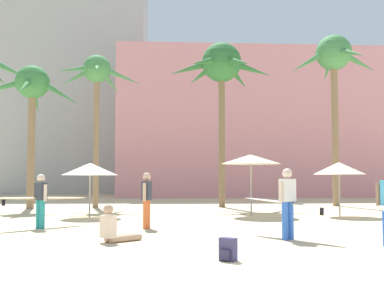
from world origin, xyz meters
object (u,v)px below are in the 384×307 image
object	(u,v)px
cafe_umbrella_1	(339,168)
cafe_umbrella_4	(90,169)
palm_tree_far_right	(32,92)
backpack	(228,250)
person_near_left	(115,229)
palm_tree_right	(334,63)
palm_tree_far_left	(97,80)
palm_tree_center	(221,68)
person_mid_center	(147,198)
beach_towel	(270,259)
person_mid_right	(287,201)
person_near_right	(42,198)
cafe_umbrella_2	(251,159)

from	to	relation	value
cafe_umbrella_1	cafe_umbrella_4	distance (m)	9.90
palm_tree_far_right	cafe_umbrella_1	world-z (taller)	palm_tree_far_right
backpack	person_near_left	distance (m)	3.45
palm_tree_right	backpack	size ratio (longest dim) A/B	22.58
palm_tree_far_left	palm_tree_center	size ratio (longest dim) A/B	0.91
palm_tree_right	palm_tree_far_left	bearing A→B (deg)	-177.34
palm_tree_right	person_near_left	size ratio (longest dim) A/B	9.63
palm_tree_far_left	cafe_umbrella_1	distance (m)	13.02
palm_tree_far_right	palm_tree_far_left	bearing A→B (deg)	11.85
palm_tree_far_left	cafe_umbrella_4	size ratio (longest dim) A/B	3.65
palm_tree_center	person_mid_center	bearing A→B (deg)	-109.54
cafe_umbrella_4	person_mid_center	xyz separation A→B (m)	(2.39, -4.06, -0.95)
cafe_umbrella_4	beach_towel	xyz separation A→B (m)	(4.93, -9.25, -1.86)
palm_tree_center	beach_towel	world-z (taller)	palm_tree_center
palm_tree_far_right	backpack	bearing A→B (deg)	-61.29
cafe_umbrella_4	palm_tree_far_right	bearing A→B (deg)	126.84
beach_towel	person_near_left	bearing A→B (deg)	143.13
cafe_umbrella_4	person_mid_right	xyz separation A→B (m)	(5.98, -6.60, -0.92)
palm_tree_center	person_near_left	distance (m)	15.06
beach_towel	person_near_right	bearing A→B (deg)	135.97
person_mid_center	person_near_left	xyz separation A→B (m)	(-0.62, -2.83, -0.61)
palm_tree_center	palm_tree_right	size ratio (longest dim) A/B	0.92
palm_tree_far_right	palm_tree_right	bearing A→B (deg)	4.47
cafe_umbrella_4	backpack	xyz separation A→B (m)	(4.12, -9.41, -1.67)
cafe_umbrella_1	person_near_right	size ratio (longest dim) A/B	0.87
beach_towel	person_mid_right	bearing A→B (deg)	68.37
palm_tree_far_right	person_near_left	xyz separation A→B (m)	(5.61, -12.01, -5.58)
palm_tree_far_left	backpack	world-z (taller)	palm_tree_far_left
cafe_umbrella_2	cafe_umbrella_4	xyz separation A→B (m)	(-6.38, -0.23, -0.41)
beach_towel	person_near_left	size ratio (longest dim) A/B	1.52
palm_tree_far_right	backpack	size ratio (longest dim) A/B	17.21
palm_tree_far_left	beach_towel	size ratio (longest dim) A/B	5.33
palm_tree_right	palm_tree_far_right	world-z (taller)	palm_tree_right
cafe_umbrella_2	beach_towel	size ratio (longest dim) A/B	1.65
palm_tree_far_left	cafe_umbrella_4	xyz separation A→B (m)	(0.70, -5.78, -4.83)
cafe_umbrella_1	person_mid_right	size ratio (longest dim) A/B	0.90
palm_tree_far_right	person_near_right	size ratio (longest dim) A/B	2.92
cafe_umbrella_4	person_near_right	distance (m)	3.92
cafe_umbrella_1	person_mid_center	size ratio (longest dim) A/B	1.29
palm_tree_right	cafe_umbrella_1	size ratio (longest dim) A/B	4.38
person_near_right	person_mid_center	xyz separation A→B (m)	(3.20, -0.35, 0.02)
palm_tree_center	palm_tree_right	bearing A→B (deg)	5.54
palm_tree_far_left	person_mid_right	distance (m)	15.20
palm_tree_right	cafe_umbrella_1	distance (m)	9.13
cafe_umbrella_2	person_near_left	bearing A→B (deg)	-122.96
palm_tree_far_right	cafe_umbrella_4	xyz separation A→B (m)	(3.84, -5.12, -4.02)
palm_tree_far_left	backpack	bearing A→B (deg)	-72.39
backpack	person_near_right	bearing A→B (deg)	-102.05
palm_tree_far_left	person_near_right	bearing A→B (deg)	-90.67
cafe_umbrella_4	person_mid_right	size ratio (longest dim) A/B	0.91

